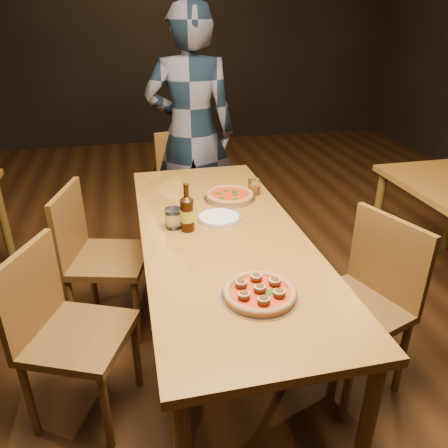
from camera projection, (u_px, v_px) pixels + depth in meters
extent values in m
plane|color=black|center=(222.00, 347.00, 2.53)|extent=(9.00, 9.00, 0.00)
plane|color=black|center=(149.00, 31.00, 5.81)|extent=(7.00, 0.00, 7.00)
cube|color=brown|center=(222.00, 236.00, 2.21)|extent=(0.80, 2.00, 0.04)
cylinder|color=brown|center=(148.00, 227.00, 3.13)|extent=(0.06, 0.06, 0.71)
cylinder|color=brown|center=(366.00, 431.00, 1.62)|extent=(0.06, 0.06, 0.71)
cylinder|color=brown|center=(239.00, 218.00, 3.26)|extent=(0.06, 0.06, 0.71)
cylinder|color=brown|center=(4.00, 223.00, 3.19)|extent=(0.06, 0.06, 0.71)
cylinder|color=brown|center=(377.00, 217.00, 3.29)|extent=(0.06, 0.06, 0.71)
cylinder|color=#B7B7BF|center=(259.00, 296.00, 1.70)|extent=(0.31, 0.31, 0.01)
cylinder|color=#B18D49|center=(260.00, 294.00, 1.70)|extent=(0.28, 0.28, 0.02)
torus|color=#B18D49|center=(260.00, 292.00, 1.70)|extent=(0.29, 0.29, 0.03)
cylinder|color=#AC0A15|center=(260.00, 292.00, 1.70)|extent=(0.23, 0.23, 0.00)
cylinder|color=#B7B7BF|center=(230.00, 198.00, 2.59)|extent=(0.31, 0.31, 0.01)
cylinder|color=#B18D49|center=(230.00, 196.00, 2.59)|extent=(0.28, 0.28, 0.02)
torus|color=#B18D49|center=(230.00, 195.00, 2.58)|extent=(0.29, 0.29, 0.03)
cylinder|color=#AC0A15|center=(230.00, 194.00, 2.58)|extent=(0.22, 0.22, 0.00)
cylinder|color=white|center=(219.00, 218.00, 2.33)|extent=(0.23, 0.23, 0.02)
cylinder|color=black|center=(187.00, 215.00, 2.18)|extent=(0.07, 0.07, 0.17)
cylinder|color=black|center=(186.00, 192.00, 2.13)|extent=(0.03, 0.03, 0.08)
cylinder|color=gold|center=(187.00, 215.00, 2.18)|extent=(0.07, 0.07, 0.06)
cylinder|color=white|center=(173.00, 218.00, 2.22)|extent=(0.08, 0.08, 0.11)
cylinder|color=#985111|center=(254.00, 187.00, 2.64)|extent=(0.07, 0.07, 0.09)
imported|color=black|center=(191.00, 133.00, 3.30)|extent=(0.73, 0.53, 1.84)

